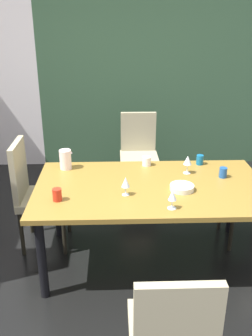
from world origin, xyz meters
TOP-DOWN VIEW (x-y plane):
  - ground_plane at (0.00, 0.00)m, footprint 5.29×5.43m
  - garden_window_panel at (0.84, 2.66)m, footprint 3.61×0.10m
  - dining_table at (0.34, 0.29)m, footprint 1.93×1.08m
  - chair_left_far at (-0.70, 0.59)m, footprint 0.44×0.44m
  - chair_head_near at (0.32, -1.08)m, footprint 0.44×0.44m
  - chair_head_far at (0.33, 1.65)m, footprint 0.44×0.45m
  - wine_glass_north at (0.46, -0.11)m, footprint 0.07×0.07m
  - wine_glass_corner at (0.68, 0.53)m, footprint 0.07×0.07m
  - wine_glass_south at (0.12, 0.12)m, footprint 0.07×0.07m
  - serving_bowl_left at (0.58, 0.19)m, footprint 0.20×0.20m
  - cup_west at (-0.40, 0.04)m, footprint 0.07×0.07m
  - cup_right at (0.98, 0.43)m, footprint 0.07×0.07m
  - cup_near_shelf at (0.84, 0.73)m, footprint 0.07×0.07m
  - cup_front at (0.34, 0.72)m, footprint 0.08×0.08m
  - pitcher_near_window at (-0.41, 0.67)m, footprint 0.12×0.11m

SIDE VIEW (x-z plane):
  - ground_plane at x=0.00m, z-range -0.02..0.00m
  - chair_head_near at x=0.32m, z-range 0.07..1.03m
  - chair_head_far at x=0.33m, z-range 0.06..1.05m
  - chair_left_far at x=-0.70m, z-range 0.06..1.09m
  - dining_table at x=0.34m, z-range 0.30..1.04m
  - serving_bowl_left at x=0.58m, z-range 0.74..0.79m
  - cup_front at x=0.34m, z-range 0.74..0.83m
  - cup_right at x=0.98m, z-range 0.74..0.83m
  - cup_near_shelf at x=0.84m, z-range 0.74..0.84m
  - cup_west at x=-0.40m, z-range 0.74..0.84m
  - pitcher_near_window at x=-0.41m, z-range 0.75..0.93m
  - wine_glass_north at x=0.46m, z-range 0.77..0.92m
  - wine_glass_south at x=0.12m, z-range 0.77..0.93m
  - wine_glass_corner at x=0.68m, z-range 0.78..0.95m
  - garden_window_panel at x=0.84m, z-range 0.00..2.76m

